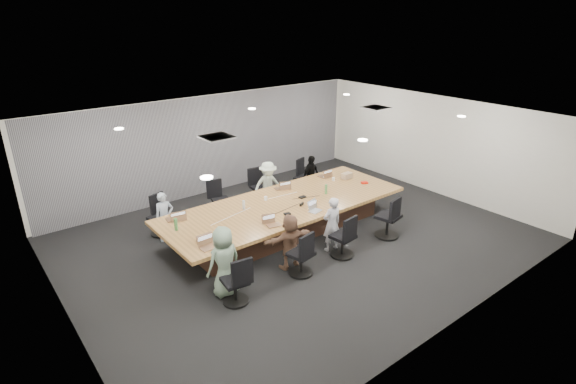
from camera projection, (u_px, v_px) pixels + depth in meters
floor at (299, 238)px, 10.52m from camera, size 10.00×8.00×0.00m
ceiling at (300, 121)px, 9.47m from camera, size 10.00×8.00×0.00m
wall_back at (211, 144)px, 12.91m from camera, size 10.00×0.00×2.80m
wall_front at (460, 253)px, 7.08m from camera, size 10.00×0.00×2.80m
wall_left at (57, 252)px, 7.13m from camera, size 0.00×8.00×2.80m
wall_right at (433, 144)px, 12.87m from camera, size 0.00×8.00×2.80m
curtain at (212, 145)px, 12.85m from camera, size 9.80×0.04×2.80m
conference_table at (285, 216)px, 10.73m from camera, size 6.00×2.20×0.74m
chair_0 at (159, 220)px, 10.58m from camera, size 0.63×0.63×0.74m
chair_1 at (221, 203)px, 11.54m from camera, size 0.60×0.60×0.73m
chair_2 at (261, 190)px, 12.24m from camera, size 0.61×0.61×0.83m
chair_3 at (303, 180)px, 13.12m from camera, size 0.62×0.62×0.72m
chair_4 at (235, 285)px, 8.08m from camera, size 0.57×0.57×0.75m
chair_5 at (301, 257)px, 8.97m from camera, size 0.60×0.60×0.77m
chair_6 at (343, 240)px, 9.64m from camera, size 0.58×0.58×0.78m
chair_7 at (388, 220)px, 10.46m from camera, size 0.70×0.70×0.87m
person_0 at (165, 217)px, 10.24m from camera, size 0.46×0.33×1.17m
laptop_0 at (174, 219)px, 9.78m from camera, size 0.38×0.29×0.02m
person_2 at (268, 186)px, 11.89m from camera, size 0.94×0.67×1.31m
laptop_2 at (281, 188)px, 11.46m from camera, size 0.35×0.28×0.02m
person_3 at (311, 176)px, 12.77m from camera, size 0.75×0.45×1.19m
laptop_3 at (324, 176)px, 12.32m from camera, size 0.31×0.22×0.02m
person_4 at (224, 262)px, 8.22m from camera, size 0.69×0.46×1.38m
laptop_4 at (209, 247)px, 8.60m from camera, size 0.35×0.25×0.02m
person_5 at (290, 241)px, 9.14m from camera, size 1.14×0.49×1.19m
laptop_5 at (274, 225)px, 9.49m from camera, size 0.34×0.27×0.02m
person_6 at (332, 224)px, 9.80m from camera, size 0.49×0.36×1.26m
laptop_6 at (315, 211)px, 10.16m from camera, size 0.33×0.26×0.02m
bottle_green_left at (176, 224)px, 9.24m from camera, size 0.09×0.09×0.26m
bottle_green_right at (326, 189)px, 11.09m from camera, size 0.08×0.08×0.24m
bottle_clear at (244, 205)px, 10.25m from camera, size 0.07×0.07×0.20m
cup_white_far at (266, 198)px, 10.74m from camera, size 0.09×0.09×0.10m
cup_white_near at (333, 179)px, 11.98m from camera, size 0.09×0.09×0.09m
mug_brown at (198, 239)px, 8.82m from camera, size 0.11×0.11×0.10m
mic_left at (287, 214)px, 10.01m from camera, size 0.17×0.13×0.03m
mic_right at (302, 197)px, 10.90m from camera, size 0.17×0.12×0.03m
stapler at (302, 204)px, 10.46m from camera, size 0.16×0.10×0.06m
canvas_bag at (347, 176)px, 12.13m from camera, size 0.29×0.18×0.15m
snack_packet at (364, 183)px, 11.81m from camera, size 0.21×0.18×0.04m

